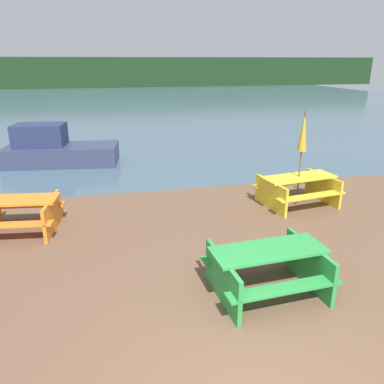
% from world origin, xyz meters
% --- Properties ---
extents(water, '(60.00, 50.00, 0.00)m').
position_xyz_m(water, '(0.00, 32.45, -0.00)').
color(water, '#425B6B').
rests_on(water, ground_plane).
extents(far_treeline, '(80.00, 1.60, 4.00)m').
position_xyz_m(far_treeline, '(0.00, 52.45, 2.00)').
color(far_treeline, '#193319').
rests_on(far_treeline, water).
extents(picnic_table_green, '(1.90, 1.50, 0.78)m').
position_xyz_m(picnic_table_green, '(0.89, 2.09, 0.47)').
color(picnic_table_green, green).
rests_on(picnic_table_green, ground_plane).
extents(picnic_table_orange, '(1.81, 1.57, 0.76)m').
position_xyz_m(picnic_table_orange, '(-3.44, 5.40, 0.45)').
color(picnic_table_orange, orange).
rests_on(picnic_table_orange, ground_plane).
extents(picnic_table_yellow, '(2.07, 1.64, 0.77)m').
position_xyz_m(picnic_table_yellow, '(3.25, 5.57, 0.47)').
color(picnic_table_yellow, yellow).
rests_on(picnic_table_yellow, ground_plane).
extents(umbrella_gold, '(0.23, 0.23, 2.43)m').
position_xyz_m(umbrella_gold, '(3.25, 5.57, 1.89)').
color(umbrella_gold, brown).
rests_on(umbrella_gold, ground_plane).
extents(boat, '(4.06, 2.08, 1.46)m').
position_xyz_m(boat, '(-3.27, 11.19, 0.53)').
color(boat, '#333856').
rests_on(boat, water).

